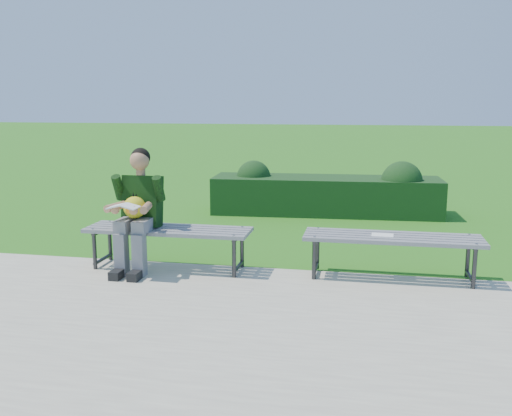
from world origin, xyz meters
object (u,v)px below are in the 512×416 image
object	(u,v)px
bench_right	(392,241)
seated_boy	(138,207)
hedge	(328,193)
bench_left	(168,233)
paper_sheet	(383,235)

from	to	relation	value
bench_right	seated_boy	world-z (taller)	seated_boy
hedge	seated_boy	size ratio (longest dim) A/B	2.84
hedge	bench_right	distance (m)	3.56
hedge	bench_left	world-z (taller)	hedge
seated_boy	paper_sheet	xyz separation A→B (m)	(2.58, 0.19, -0.24)
hedge	bench_right	size ratio (longest dim) A/B	2.08
hedge	bench_right	xyz separation A→B (m)	(0.89, -3.45, 0.07)
seated_boy	paper_sheet	size ratio (longest dim) A/B	5.81
bench_left	hedge	bearing A→B (deg)	67.17
bench_right	seated_boy	bearing A→B (deg)	-175.94
bench_right	bench_left	bearing A→B (deg)	-177.70
paper_sheet	seated_boy	bearing A→B (deg)	-175.79
bench_left	bench_right	xyz separation A→B (m)	(2.38, 0.10, 0.00)
bench_right	paper_sheet	distance (m)	0.12
hedge	bench_right	bearing A→B (deg)	-75.55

